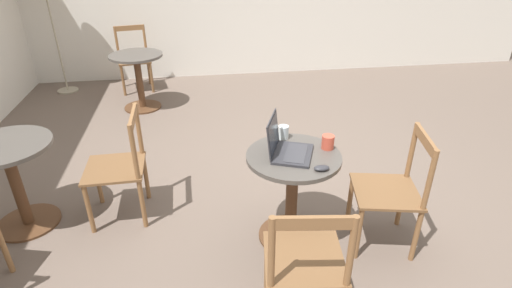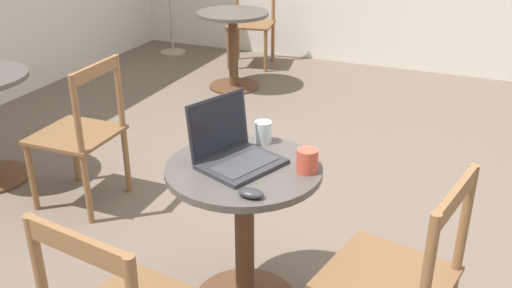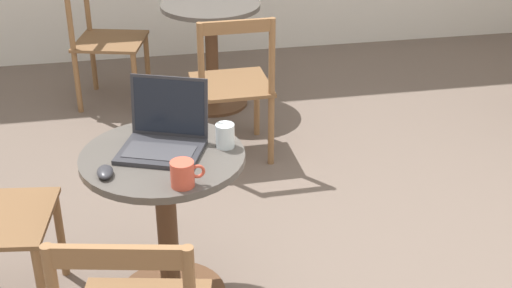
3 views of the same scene
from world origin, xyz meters
The scene contains 10 objects.
ground_plane centered at (0.00, 0.00, 0.00)m, with size 16.00×16.00×0.00m, color #66564C.
cafe_table_near centered at (-0.74, 0.20, 0.48)m, with size 0.65×0.65×0.71m.
cafe_table_mid centered at (1.99, 1.54, 0.48)m, with size 0.65×0.65×0.71m.
chair_near_front centered at (-0.88, -0.48, 0.44)m, with size 0.52×0.52×0.88m.
chair_mid_right centered at (2.75, 1.68, 0.44)m, with size 0.51×0.51×0.88m.
chair_far_front centered at (-0.26, 1.44, 0.44)m, with size 0.45×0.45×0.88m.
laptop centered at (-0.72, 0.25, 0.76)m, with size 0.39×0.37×0.26m.
mouse centered at (-0.95, 0.07, 0.72)m, with size 0.06×0.10×0.03m.
mug centered at (-0.68, -0.05, 0.75)m, with size 0.13×0.09×0.10m.
drinking_glass centered at (-0.49, 0.22, 0.75)m, with size 0.08×0.08×0.10m.
Camera 2 is at (-2.62, -0.66, 1.76)m, focal length 40.00 mm.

